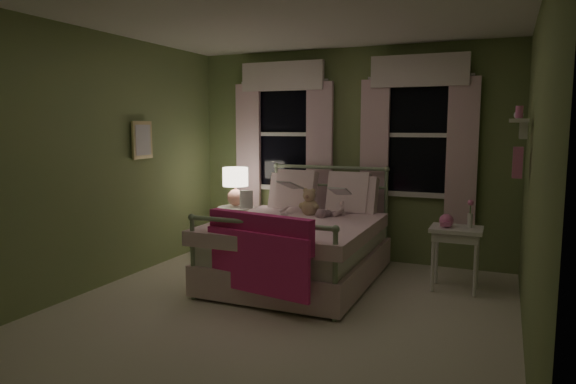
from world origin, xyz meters
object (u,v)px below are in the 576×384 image
at_px(child_left, 292,189).
at_px(nightstand_right, 456,237).
at_px(bed, 301,245).
at_px(table_lamp, 235,183).
at_px(child_right, 338,194).
at_px(nightstand_left, 236,225).
at_px(teddy_bear, 309,204).

xyz_separation_m(child_left, nightstand_right, (1.85, -0.15, -0.38)).
bearing_deg(bed, table_lamp, 153.64).
height_order(child_right, nightstand_left, child_right).
relative_size(bed, nightstand_left, 3.13).
bearing_deg(child_right, table_lamp, 21.99).
xyz_separation_m(bed, nightstand_right, (1.57, 0.27, 0.17)).
height_order(bed, child_left, child_left).
bearing_deg(teddy_bear, nightstand_right, 0.16).
bearing_deg(teddy_bear, child_left, 150.50).
bearing_deg(nightstand_right, nightstand_left, 174.16).
relative_size(bed, teddy_bear, 6.41).
bearing_deg(child_right, teddy_bear, 56.41).
xyz_separation_m(child_right, table_lamp, (-1.37, 0.12, 0.05)).
distance_m(nightstand_left, table_lamp, 0.54).
height_order(child_left, table_lamp, child_left).
xyz_separation_m(teddy_bear, table_lamp, (-1.09, 0.28, 0.16)).
distance_m(child_right, teddy_bear, 0.34).
bearing_deg(bed, nightstand_right, 9.66).
relative_size(bed, table_lamp, 4.24).
height_order(child_left, nightstand_left, child_left).
bearing_deg(table_lamp, nightstand_left, 135.00).
bearing_deg(teddy_bear, table_lamp, 165.76).
xyz_separation_m(child_left, table_lamp, (-0.81, 0.12, 0.02)).
distance_m(child_right, nightstand_left, 1.46).
xyz_separation_m(teddy_bear, nightstand_left, (-1.09, 0.28, -0.37)).
xyz_separation_m(bed, child_right, (0.28, 0.42, 0.52)).
bearing_deg(teddy_bear, nightstand_left, 165.76).
relative_size(teddy_bear, nightstand_left, 0.49).
distance_m(bed, nightstand_left, 1.22).
bearing_deg(nightstand_right, teddy_bear, -179.84).
relative_size(child_left, nightstand_left, 1.11).
bearing_deg(table_lamp, child_right, -4.92).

